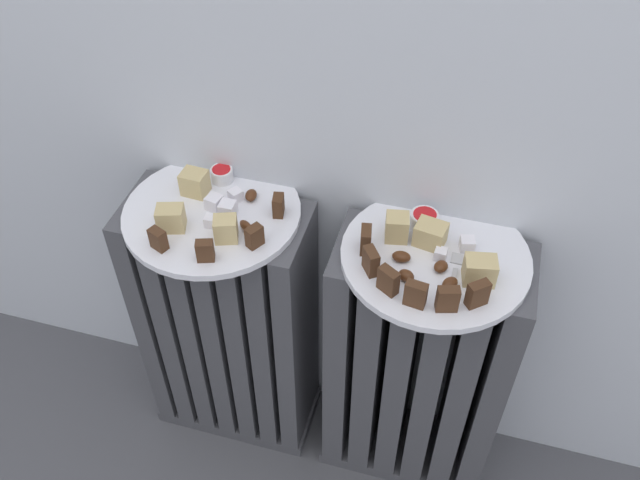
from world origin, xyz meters
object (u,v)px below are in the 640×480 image
(radiator_left, at_px, (229,327))
(jam_bowl_left, at_px, (222,174))
(plate_right, at_px, (435,257))
(fork, at_px, (454,274))
(plate_left, at_px, (212,213))
(radiator_right, at_px, (416,370))
(jam_bowl_right, at_px, (424,219))

(radiator_left, distance_m, jam_bowl_left, 0.34)
(plate_right, height_order, jam_bowl_left, jam_bowl_left)
(radiator_left, relative_size, fork, 5.65)
(fork, bearing_deg, plate_left, 174.94)
(plate_left, bearing_deg, radiator_right, -0.00)
(radiator_right, bearing_deg, jam_bowl_left, 168.53)
(radiator_right, xyz_separation_m, plate_left, (-0.38, 0.00, 0.31))
(jam_bowl_right, bearing_deg, radiator_left, -170.46)
(radiator_left, bearing_deg, fork, -5.06)
(radiator_left, relative_size, jam_bowl_right, 13.05)
(radiator_right, relative_size, plate_right, 2.01)
(radiator_left, xyz_separation_m, jam_bowl_right, (0.35, 0.06, 0.33))
(jam_bowl_left, xyz_separation_m, jam_bowl_right, (0.36, -0.02, 0.00))
(jam_bowl_left, xyz_separation_m, fork, (0.42, -0.12, -0.01))
(radiator_left, distance_m, plate_right, 0.49)
(jam_bowl_right, xyz_separation_m, fork, (0.06, -0.10, -0.01))
(plate_right, bearing_deg, jam_bowl_left, 168.53)
(radiator_right, distance_m, plate_left, 0.49)
(jam_bowl_left, bearing_deg, fork, -15.26)
(radiator_right, distance_m, plate_right, 0.31)
(fork, bearing_deg, radiator_right, 132.96)
(radiator_left, height_order, plate_left, plate_left)
(radiator_right, height_order, fork, fork)
(plate_left, bearing_deg, jam_bowl_right, 9.54)
(radiator_left, relative_size, radiator_right, 1.00)
(jam_bowl_right, bearing_deg, jam_bowl_left, 176.74)
(radiator_right, relative_size, plate_left, 2.01)
(radiator_right, bearing_deg, jam_bowl_right, 116.83)
(plate_right, height_order, fork, fork)
(radiator_right, xyz_separation_m, jam_bowl_left, (-0.39, 0.08, 0.33))
(jam_bowl_right, distance_m, fork, 0.12)
(fork, bearing_deg, jam_bowl_right, 123.79)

